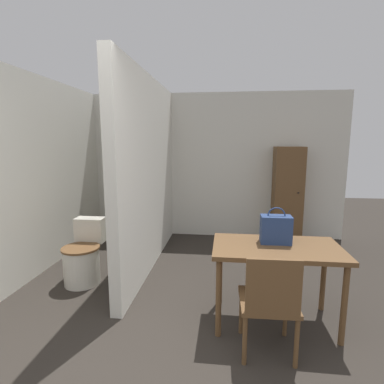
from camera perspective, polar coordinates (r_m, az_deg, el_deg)
name	(u,v)px	position (r m, az deg, el deg)	size (l,w,h in m)	color
wall_back	(203,166)	(5.34, 2.03, 4.98)	(4.86, 0.12, 2.50)	silver
wall_left	(23,178)	(4.11, -29.43, 2.39)	(0.12, 4.88, 2.50)	silver
partition_wall	(149,174)	(4.04, -8.18, 3.43)	(0.12, 2.71, 2.50)	silver
dining_table	(276,256)	(2.88, 15.78, -11.57)	(1.15, 0.65, 0.74)	brown
wooden_chair	(269,300)	(2.52, 14.53, -19.37)	(0.45, 0.45, 0.85)	brown
toilet	(84,258)	(3.90, -19.96, -11.68)	(0.44, 0.59, 0.73)	silver
handbag	(276,229)	(2.89, 15.68, -6.81)	(0.28, 0.16, 0.34)	navy
wooden_cabinet	(287,195)	(5.19, 17.68, -0.61)	(0.46, 0.43, 1.60)	brown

